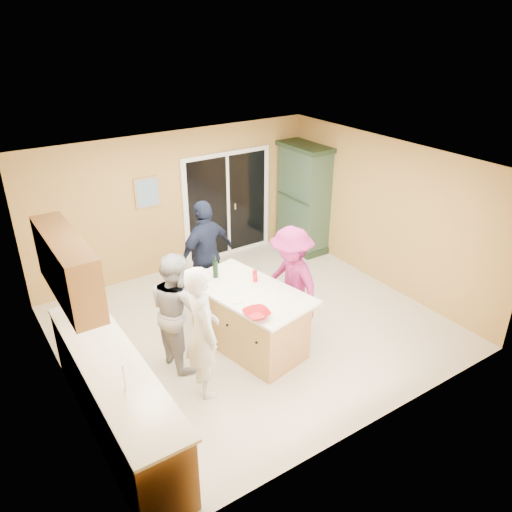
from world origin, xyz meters
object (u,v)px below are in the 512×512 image
green_hutch (304,199)px  woman_white (202,331)px  kitchen_island (249,320)px  woman_grey (177,310)px  woman_navy (206,254)px  woman_magenta (291,282)px

green_hutch → woman_white: 4.67m
green_hutch → woman_white: green_hutch is taller
woman_white → green_hutch: bearing=-44.8°
kitchen_island → woman_grey: (-0.99, 0.26, 0.39)m
kitchen_island → woman_white: bearing=-166.5°
woman_navy → green_hutch: bearing=-175.4°
woman_white → woman_grey: (-0.01, 0.71, -0.06)m
woman_grey → woman_navy: size_ratio=0.91×
woman_white → woman_grey: woman_white is taller
woman_grey → woman_navy: 1.56m
green_hutch → woman_magenta: size_ratio=1.25×
kitchen_island → woman_white: (-0.98, -0.45, 0.45)m
green_hutch → woman_navy: size_ratio=1.18×
kitchen_island → woman_magenta: size_ratio=1.14×
green_hutch → woman_navy: 2.86m
woman_white → woman_navy: 2.13m
woman_magenta → kitchen_island: bearing=-91.2°
woman_white → woman_navy: bearing=-20.7°
kitchen_island → woman_magenta: woman_magenta is taller
kitchen_island → woman_grey: woman_grey is taller
kitchen_island → woman_navy: size_ratio=1.08×
woman_magenta → woman_navy: bearing=-155.4°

